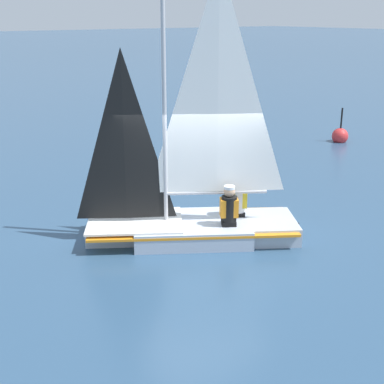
# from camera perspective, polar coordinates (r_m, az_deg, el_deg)

# --- Properties ---
(ground_plane) EXTENTS (260.00, 260.00, 0.00)m
(ground_plane) POSITION_cam_1_polar(r_m,az_deg,el_deg) (10.79, 0.00, -4.86)
(ground_plane) COLOR #2D4C6B
(sailboat_main) EXTENTS (3.44, 4.21, 5.29)m
(sailboat_main) POSITION_cam_1_polar(r_m,az_deg,el_deg) (10.51, 0.05, -1.11)
(sailboat_main) COLOR #B2BCCC
(sailboat_main) RESTS_ON ground_plane
(sailor_helm) EXTENTS (0.41, 0.43, 1.16)m
(sailor_helm) POSITION_cam_1_polar(r_m,az_deg,el_deg) (10.35, 3.96, -2.16)
(sailor_helm) COLOR black
(sailor_helm) RESTS_ON ground_plane
(sailor_crew) EXTENTS (0.41, 0.43, 1.16)m
(sailor_crew) POSITION_cam_1_polar(r_m,az_deg,el_deg) (10.86, 4.90, -1.18)
(sailor_crew) COLOR black
(sailor_crew) RESTS_ON ground_plane
(buoy_marker) EXTENTS (0.57, 0.57, 1.27)m
(buoy_marker) POSITION_cam_1_polar(r_m,az_deg,el_deg) (19.47, 15.51, 5.79)
(buoy_marker) COLOR red
(buoy_marker) RESTS_ON ground_plane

